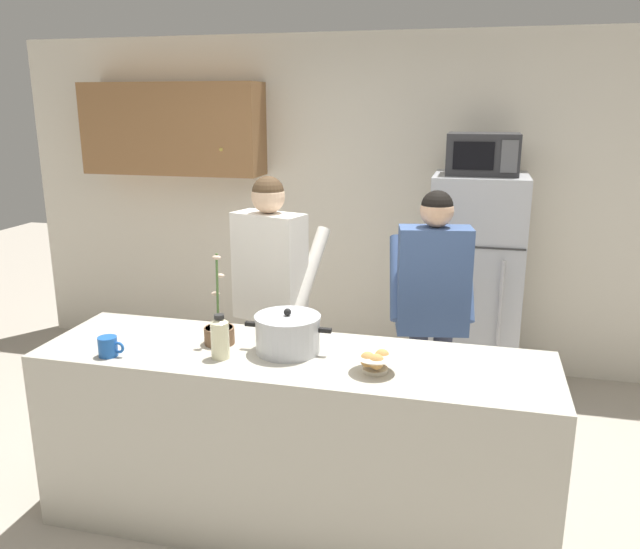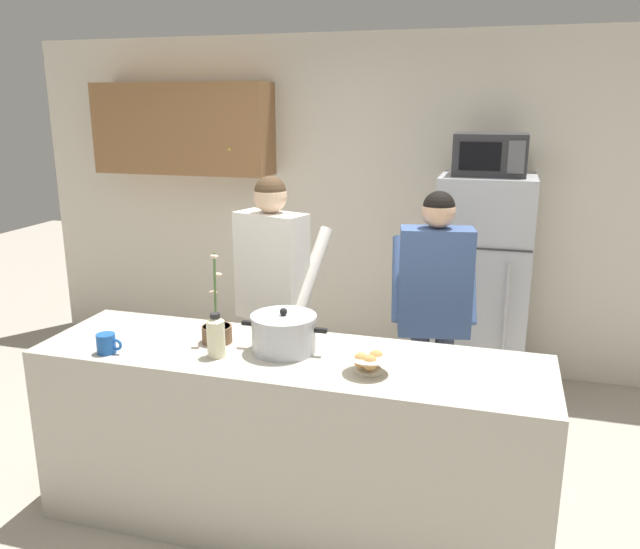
{
  "view_description": "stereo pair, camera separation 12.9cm",
  "coord_description": "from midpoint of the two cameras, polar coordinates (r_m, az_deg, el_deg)",
  "views": [
    {
      "loc": [
        0.81,
        -2.7,
        2.08
      ],
      "look_at": [
        0.0,
        0.55,
        1.17
      ],
      "focal_mm": 35.62,
      "sensor_mm": 36.0,
      "label": 1
    },
    {
      "loc": [
        0.94,
        -2.67,
        2.08
      ],
      "look_at": [
        0.0,
        0.55,
        1.17
      ],
      "focal_mm": 35.62,
      "sensor_mm": 36.0,
      "label": 2
    }
  ],
  "objects": [
    {
      "name": "cooking_pot",
      "position": [
        3.05,
        -2.05,
        -5.29
      ],
      "size": [
        0.43,
        0.32,
        0.22
      ],
      "color": "silver",
      "rests_on": "kitchen_island"
    },
    {
      "name": "refrigerator",
      "position": [
        4.71,
        15.06,
        -1.11
      ],
      "size": [
        0.64,
        0.68,
        1.6
      ],
      "color": "#B7BABF",
      "rests_on": "ground"
    },
    {
      "name": "person_by_sink",
      "position": [
        3.72,
        11.23,
        -1.96
      ],
      "size": [
        0.55,
        0.48,
        1.61
      ],
      "color": "#33384C",
      "rests_on": "ground"
    },
    {
      "name": "person_near_pot",
      "position": [
        3.82,
        -3.28,
        -0.52
      ],
      "size": [
        0.59,
        0.53,
        1.68
      ],
      "color": "#726656",
      "rests_on": "ground"
    },
    {
      "name": "kitchen_island",
      "position": [
        3.26,
        -1.62,
        -14.65
      ],
      "size": [
        2.47,
        0.68,
        0.92
      ],
      "primitive_type": "cube",
      "color": "#BCB7A8",
      "rests_on": "ground"
    },
    {
      "name": "bread_bowl",
      "position": [
        2.84,
        5.74,
        -7.86
      ],
      "size": [
        0.21,
        0.21,
        0.1
      ],
      "color": "beige",
      "rests_on": "kitchen_island"
    },
    {
      "name": "coffee_mug",
      "position": [
        3.19,
        -17.51,
        -5.94
      ],
      "size": [
        0.13,
        0.09,
        0.1
      ],
      "color": "#1E59B2",
      "rests_on": "kitchen_island"
    },
    {
      "name": "ground_plane",
      "position": [
        3.51,
        -1.56,
        -21.19
      ],
      "size": [
        14.0,
        14.0,
        0.0
      ],
      "primitive_type": "plane",
      "color": "#B2A899"
    },
    {
      "name": "bottle_near_edge",
      "position": [
        3.01,
        -8.13,
        -5.46
      ],
      "size": [
        0.09,
        0.09,
        0.21
      ],
      "color": "beige",
      "rests_on": "kitchen_island"
    },
    {
      "name": "microwave",
      "position": [
        4.53,
        15.87,
        10.33
      ],
      "size": [
        0.48,
        0.37,
        0.28
      ],
      "color": "#2D2D30",
      "rests_on": "refrigerator"
    },
    {
      "name": "back_wall_unit",
      "position": [
        5.12,
        3.35,
        7.43
      ],
      "size": [
        6.0,
        0.48,
        2.6
      ],
      "color": "silver",
      "rests_on": "ground"
    },
    {
      "name": "potted_orchid",
      "position": [
        3.21,
        -8.11,
        -5.0
      ],
      "size": [
        0.15,
        0.15,
        0.46
      ],
      "color": "brown",
      "rests_on": "kitchen_island"
    }
  ]
}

